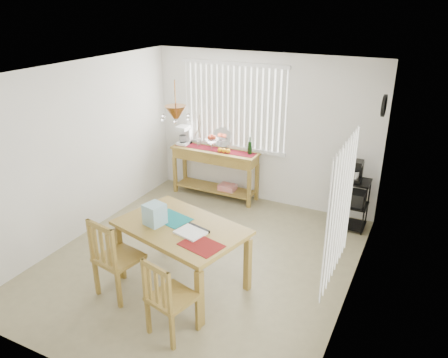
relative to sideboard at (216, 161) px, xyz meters
The scene contains 10 objects.
ground 2.26m from the sideboard, 68.42° to the right, with size 4.00×4.50×0.01m, color gray.
room_shell 2.37m from the sideboard, 68.20° to the right, with size 4.20×4.70×2.70m.
sideboard is the anchor object (origin of this frame).
sideboard_items 0.45m from the sideboard, behind, with size 1.52×0.38×0.69m.
wire_cart 2.47m from the sideboard, ahead, with size 0.48×0.38×0.82m.
cart_items 2.48m from the sideboard, ahead, with size 0.19×0.23×0.34m.
dining_table 2.68m from the sideboard, 71.65° to the right, with size 1.75×1.34×0.83m.
table_items 2.73m from the sideboard, 75.84° to the right, with size 1.18×0.82×0.27m.
chair_left 3.11m from the sideboard, 85.30° to the right, with size 0.57×0.57×1.05m.
chair_right 3.61m from the sideboard, 70.46° to the right, with size 0.54×0.54×0.96m.
Camera 1 is at (2.61, -4.50, 3.43)m, focal length 35.00 mm.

